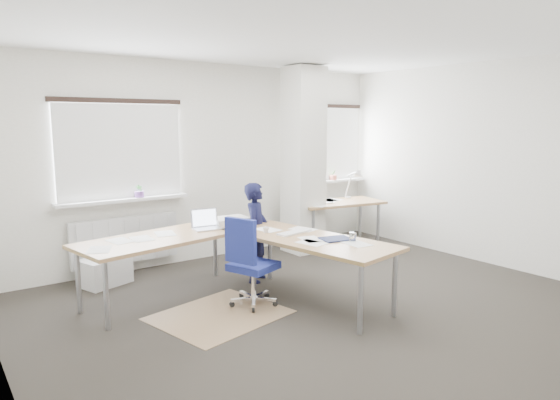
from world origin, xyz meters
TOP-DOWN VIEW (x-y plane):
  - ground at (0.00, 0.00)m, footprint 6.00×6.00m
  - room_shell at (0.18, 0.45)m, footprint 6.04×5.04m
  - floor_mat at (-1.03, 0.40)m, footprint 1.43×1.29m
  - white_crate at (-1.68, 2.11)m, footprint 0.65×0.55m
  - desk_main at (-0.59, 0.69)m, footprint 2.82×2.63m
  - desk_side at (1.93, 1.84)m, footprint 1.50×0.93m
  - task_chair at (-0.61, 0.44)m, footprint 0.57×0.56m
  - person at (-0.08, 1.15)m, footprint 0.53×0.52m

SIDE VIEW (x-z plane):
  - ground at x=0.00m, z-range 0.00..0.00m
  - floor_mat at x=-1.03m, z-range 0.00..0.01m
  - white_crate at x=-1.68m, z-range 0.00..0.33m
  - task_chair at x=-0.61m, z-range -0.22..0.77m
  - person at x=-0.08m, z-range 0.00..1.24m
  - desk_side at x=1.93m, z-range 0.08..1.29m
  - desk_main at x=-0.59m, z-range 0.21..1.17m
  - room_shell at x=0.18m, z-range 0.34..3.16m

